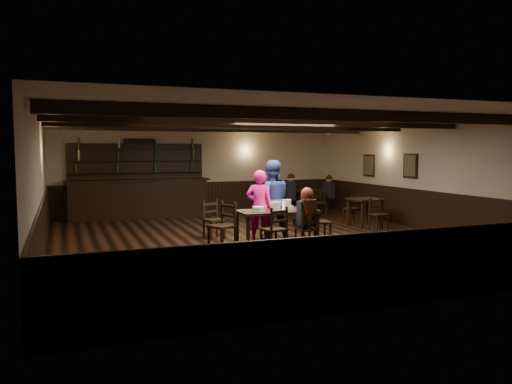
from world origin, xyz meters
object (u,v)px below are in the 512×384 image
object	(u,v)px
dining_table	(277,214)
bar_counter	(139,193)
man_blue	(271,200)
cake	(258,209)
chair_near_left	(276,226)
chair_near_right	(308,227)
woman_pink	(259,206)

from	to	relation	value
dining_table	bar_counter	distance (m)	5.76
man_blue	cake	distance (m)	0.85
chair_near_left	chair_near_right	size ratio (longest dim) A/B	1.13
chair_near_right	man_blue	bearing A→B (deg)	100.72
cake	bar_counter	size ratio (longest dim) A/B	0.07
chair_near_left	woman_pink	distance (m)	1.19
woman_pink	cake	size ratio (longest dim) A/B	5.38
cake	man_blue	bearing A→B (deg)	47.65
dining_table	man_blue	world-z (taller)	man_blue
man_blue	cake	xyz separation A→B (m)	(-0.57, -0.62, -0.10)
chair_near_right	cake	distance (m)	1.11
chair_near_right	woman_pink	xyz separation A→B (m)	(-0.63, 1.08, 0.32)
woman_pink	cake	world-z (taller)	woman_pink
chair_near_left	cake	world-z (taller)	chair_near_left
cake	bar_counter	distance (m)	5.59
chair_near_left	bar_counter	world-z (taller)	bar_counter
chair_near_right	chair_near_left	bearing A→B (deg)	-174.05
bar_counter	dining_table	bearing A→B (deg)	-68.31
man_blue	woman_pink	bearing A→B (deg)	46.67
woman_pink	bar_counter	bearing A→B (deg)	-44.40
chair_near_left	dining_table	bearing A→B (deg)	65.21
woman_pink	bar_counter	world-z (taller)	bar_counter
man_blue	cake	world-z (taller)	man_blue
chair_near_right	man_blue	xyz separation A→B (m)	(-0.25, 1.30, 0.42)
chair_near_right	woman_pink	distance (m)	1.29
dining_table	chair_near_left	xyz separation A→B (m)	(-0.34, -0.74, -0.14)
chair_near_left	cake	xyz separation A→B (m)	(-0.08, 0.76, 0.26)
dining_table	chair_near_right	size ratio (longest dim) A/B	2.08
dining_table	man_blue	bearing A→B (deg)	77.35
dining_table	cake	world-z (taller)	cake
dining_table	cake	xyz separation A→B (m)	(-0.42, 0.02, 0.11)
man_blue	chair_near_left	bearing A→B (deg)	86.82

